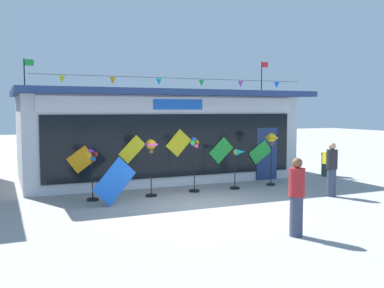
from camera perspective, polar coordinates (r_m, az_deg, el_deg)
name	(u,v)px	position (r m, az deg, el deg)	size (l,w,h in m)	color
ground_plane	(205,206)	(12.39, 1.74, -8.04)	(80.00, 80.00, 0.00)	#9E9B99
kite_shop_building	(157,134)	(17.30, -4.54, 1.25)	(10.59, 5.36, 4.77)	silver
wind_spinner_far_left	(92,169)	(13.21, -12.87, -3.18)	(0.38, 0.35, 1.56)	black
wind_spinner_left	(151,153)	(13.53, -5.37, -1.21)	(0.35, 0.35, 1.78)	black
wind_spinner_center_left	(195,157)	(14.23, 0.36, -1.69)	(0.38, 0.34, 1.82)	black
wind_spinner_center_right	(239,161)	(14.95, 6.12, -2.22)	(0.61, 0.34, 1.37)	black
wind_spinner_right	(271,144)	(15.72, 10.31, 0.00)	(0.33, 0.33, 1.86)	black
person_near_camera	(331,168)	(14.24, 17.70, -2.99)	(0.34, 0.46, 1.68)	#333D56
person_mid_plaza	(297,196)	(9.58, 13.47, -6.66)	(0.34, 0.34, 1.68)	#333D56
trash_bin	(327,164)	(18.63, 17.24, -2.55)	(0.52, 0.52, 0.93)	#2D4238
display_kite_on_ground	(115,181)	(12.55, -10.06, -4.81)	(0.70, 0.03, 1.26)	blue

